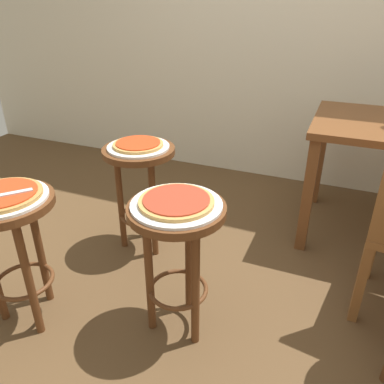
# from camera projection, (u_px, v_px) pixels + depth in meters

# --- Properties ---
(ground_plane) EXTENTS (6.00, 6.00, 0.00)m
(ground_plane) POSITION_uv_depth(u_px,v_px,m) (212.00, 299.00, 1.94)
(ground_plane) COLOR brown
(stool_foreground) EXTENTS (0.40, 0.40, 0.63)m
(stool_foreground) POSITION_uv_depth(u_px,v_px,m) (12.00, 232.00, 1.63)
(stool_foreground) COLOR #5B3319
(stool_foreground) RESTS_ON ground_plane
(serving_plate_foreground) EXTENTS (0.36, 0.36, 0.01)m
(serving_plate_foreground) POSITION_uv_depth(u_px,v_px,m) (3.00, 198.00, 1.55)
(serving_plate_foreground) COLOR white
(serving_plate_foreground) RESTS_ON stool_foreground
(pizza_foreground) EXTENTS (0.31, 0.31, 0.02)m
(pizza_foreground) POSITION_uv_depth(u_px,v_px,m) (2.00, 195.00, 1.55)
(pizza_foreground) COLOR #B78442
(pizza_foreground) RESTS_ON serving_plate_foreground
(stool_middle) EXTENTS (0.40, 0.40, 0.63)m
(stool_middle) POSITION_uv_depth(u_px,v_px,m) (177.00, 239.00, 1.58)
(stool_middle) COLOR #5B3319
(stool_middle) RESTS_ON ground_plane
(serving_plate_middle) EXTENTS (0.37, 0.37, 0.01)m
(serving_plate_middle) POSITION_uv_depth(u_px,v_px,m) (176.00, 205.00, 1.51)
(serving_plate_middle) COLOR silver
(serving_plate_middle) RESTS_ON stool_middle
(pizza_middle) EXTENTS (0.30, 0.30, 0.02)m
(pizza_middle) POSITION_uv_depth(u_px,v_px,m) (176.00, 201.00, 1.50)
(pizza_middle) COLOR tan
(pizza_middle) RESTS_ON serving_plate_middle
(stool_rear) EXTENTS (0.40, 0.40, 0.63)m
(stool_rear) POSITION_uv_depth(u_px,v_px,m) (140.00, 174.00, 2.16)
(stool_rear) COLOR #5B3319
(stool_rear) RESTS_ON ground_plane
(serving_plate_rear) EXTENTS (0.34, 0.34, 0.01)m
(serving_plate_rear) POSITION_uv_depth(u_px,v_px,m) (138.00, 147.00, 2.08)
(serving_plate_rear) COLOR white
(serving_plate_rear) RESTS_ON stool_rear
(pizza_rear) EXTENTS (0.27, 0.27, 0.02)m
(pizza_rear) POSITION_uv_depth(u_px,v_px,m) (138.00, 144.00, 2.07)
(pizza_rear) COLOR tan
(pizza_rear) RESTS_ON serving_plate_rear
(pizza_server_knife) EXTENTS (0.16, 0.18, 0.01)m
(pizza_server_knife) POSITION_uv_depth(u_px,v_px,m) (3.00, 195.00, 1.51)
(pizza_server_knife) COLOR silver
(pizza_server_knife) RESTS_ON pizza_foreground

